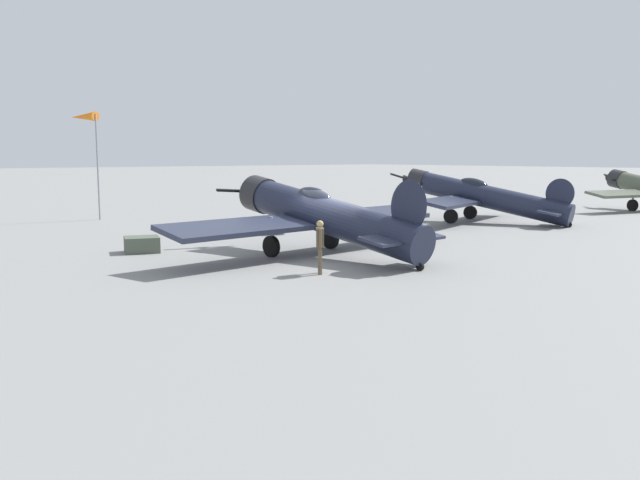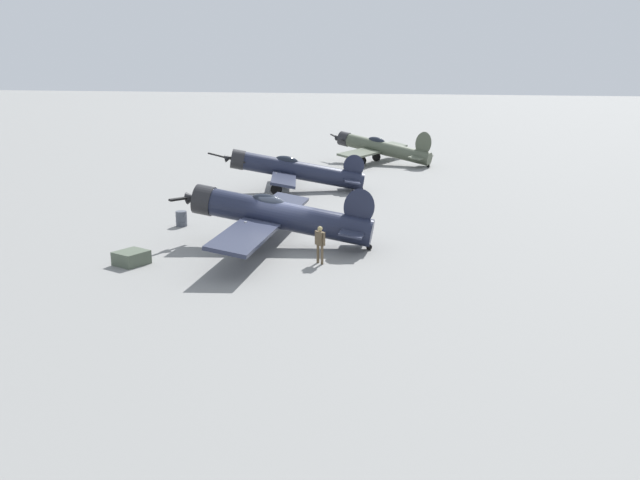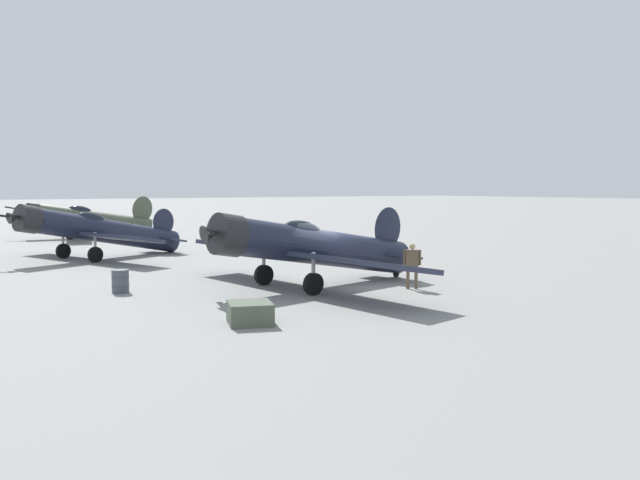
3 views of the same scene
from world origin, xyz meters
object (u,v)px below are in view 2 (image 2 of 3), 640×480
object	(u,v)px
fuel_drum	(181,219)
airplane_foreground	(275,215)
airplane_mid_apron	(293,170)
ground_crew_mechanic	(320,241)
equipment_crate	(131,258)
airplane_far_line	(380,148)

from	to	relation	value
fuel_drum	airplane_foreground	bearing A→B (deg)	156.72
airplane_mid_apron	airplane_foreground	bearing A→B (deg)	87.24
airplane_foreground	ground_crew_mechanic	size ratio (longest dim) A/B	7.43
airplane_mid_apron	equipment_crate	xyz separation A→B (m)	(1.55, 19.94, -1.21)
airplane_foreground	equipment_crate	world-z (taller)	airplane_foreground
ground_crew_mechanic	airplane_foreground	bearing A→B (deg)	87.32
airplane_far_line	fuel_drum	bearing A→B (deg)	92.62
airplane_mid_apron	airplane_far_line	bearing A→B (deg)	-119.47
airplane_foreground	airplane_far_line	size ratio (longest dim) A/B	1.12
airplane_foreground	fuel_drum	distance (m)	7.11
ground_crew_mechanic	equipment_crate	bearing A→B (deg)	143.76
equipment_crate	airplane_mid_apron	bearing A→B (deg)	-94.46
equipment_crate	ground_crew_mechanic	bearing A→B (deg)	-164.36
ground_crew_mechanic	equipment_crate	distance (m)	8.53
airplane_foreground	airplane_far_line	bearing A→B (deg)	-94.05
ground_crew_mechanic	fuel_drum	distance (m)	10.83
airplane_far_line	equipment_crate	size ratio (longest dim) A/B	6.95
equipment_crate	airplane_far_line	bearing A→B (deg)	-98.28
airplane_foreground	airplane_mid_apron	bearing A→B (deg)	-80.48
ground_crew_mechanic	fuel_drum	size ratio (longest dim) A/B	2.05
equipment_crate	airplane_foreground	bearing A→B (deg)	-137.17
airplane_mid_apron	equipment_crate	distance (m)	20.04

